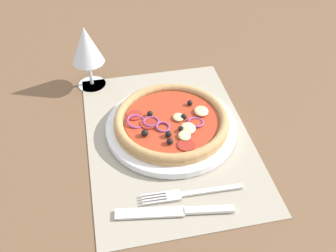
# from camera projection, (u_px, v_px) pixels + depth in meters

# --- Properties ---
(ground_plane) EXTENTS (1.90, 1.40, 0.02)m
(ground_plane) POSITION_uv_depth(u_px,v_px,m) (169.00, 143.00, 0.82)
(ground_plane) COLOR brown
(placemat) EXTENTS (0.46, 0.32, 0.00)m
(placemat) POSITION_uv_depth(u_px,v_px,m) (169.00, 138.00, 0.81)
(placemat) COLOR #A39984
(placemat) RESTS_ON ground_plane
(plate) EXTENTS (0.27, 0.27, 0.01)m
(plate) POSITION_uv_depth(u_px,v_px,m) (171.00, 127.00, 0.82)
(plate) COLOR white
(plate) RESTS_ON placemat
(pizza) EXTENTS (0.23, 0.23, 0.03)m
(pizza) POSITION_uv_depth(u_px,v_px,m) (172.00, 121.00, 0.81)
(pizza) COLOR tan
(pizza) RESTS_ON plate
(fork) EXTENTS (0.02, 0.18, 0.00)m
(fork) POSITION_uv_depth(u_px,v_px,m) (187.00, 194.00, 0.70)
(fork) COLOR silver
(fork) RESTS_ON placemat
(knife) EXTENTS (0.05, 0.20, 0.01)m
(knife) POSITION_uv_depth(u_px,v_px,m) (174.00, 212.00, 0.67)
(knife) COLOR silver
(knife) RESTS_ON placemat
(wine_glass) EXTENTS (0.07, 0.07, 0.15)m
(wine_glass) POSITION_uv_depth(u_px,v_px,m) (86.00, 47.00, 0.88)
(wine_glass) COLOR silver
(wine_glass) RESTS_ON ground_plane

